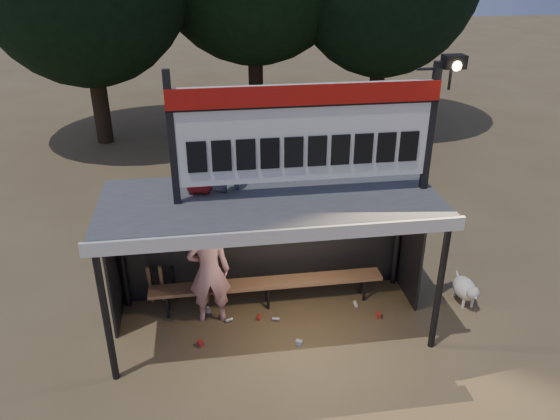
% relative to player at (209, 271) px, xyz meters
% --- Properties ---
extents(ground, '(80.00, 80.00, 0.00)m').
position_rel_player_xyz_m(ground, '(0.97, -0.30, -0.93)').
color(ground, brown).
rests_on(ground, ground).
extents(player, '(0.69, 0.46, 1.87)m').
position_rel_player_xyz_m(player, '(0.00, 0.00, 0.00)').
color(player, white).
rests_on(player, ground).
extents(child_a, '(0.59, 0.54, 0.98)m').
position_rel_player_xyz_m(child_a, '(0.31, 0.07, 1.87)').
color(child_a, slate).
rests_on(child_a, dugout_shelter).
extents(child_b, '(0.55, 0.40, 1.04)m').
position_rel_player_xyz_m(child_b, '(-0.05, 0.03, 1.91)').
color(child_b, '#A4191B').
rests_on(child_b, dugout_shelter).
extents(dugout_shelter, '(5.10, 2.08, 2.32)m').
position_rel_player_xyz_m(dugout_shelter, '(0.97, -0.05, 0.91)').
color(dugout_shelter, '#3D3E40').
rests_on(dugout_shelter, ground).
extents(scoreboard_assembly, '(4.10, 0.27, 1.99)m').
position_rel_player_xyz_m(scoreboard_assembly, '(1.53, -0.30, 2.39)').
color(scoreboard_assembly, black).
rests_on(scoreboard_assembly, dugout_shelter).
extents(bench, '(4.00, 0.35, 0.48)m').
position_rel_player_xyz_m(bench, '(0.97, 0.25, -0.50)').
color(bench, '#976B47').
rests_on(bench, ground).
extents(dog, '(0.36, 0.81, 0.49)m').
position_rel_player_xyz_m(dog, '(4.39, -0.18, -0.65)').
color(dog, beige).
rests_on(dog, ground).
extents(bats, '(0.47, 0.32, 0.84)m').
position_rel_player_xyz_m(bats, '(-0.82, 0.52, -0.50)').
color(bats, olive).
rests_on(bats, ground).
extents(litter, '(3.08, 1.19, 0.08)m').
position_rel_player_xyz_m(litter, '(1.05, -0.28, -0.90)').
color(litter, '#A9211D').
rests_on(litter, ground).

